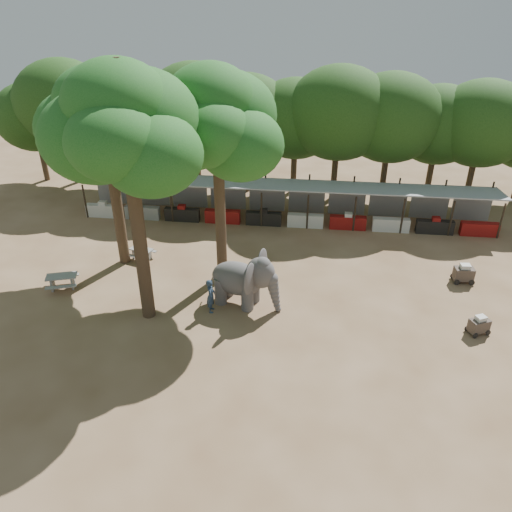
# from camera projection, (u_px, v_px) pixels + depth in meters

# --- Properties ---
(ground) EXTENTS (100.00, 100.00, 0.00)m
(ground) POSITION_uv_depth(u_px,v_px,m) (265.00, 350.00, 22.45)
(ground) COLOR brown
(ground) RESTS_ON ground
(vendor_stalls) EXTENTS (28.00, 2.99, 2.80)m
(vendor_stalls) POSITION_uv_depth(u_px,v_px,m) (286.00, 204.00, 33.85)
(vendor_stalls) COLOR gray
(vendor_stalls) RESTS_ON ground
(yard_tree_left) EXTENTS (7.10, 6.90, 11.02)m
(yard_tree_left) POSITION_uv_depth(u_px,v_px,m) (104.00, 121.00, 25.56)
(yard_tree_left) COLOR #332316
(yard_tree_left) RESTS_ON ground
(yard_tree_center) EXTENTS (7.10, 6.90, 12.04)m
(yard_tree_center) POSITION_uv_depth(u_px,v_px,m) (124.00, 129.00, 20.44)
(yard_tree_center) COLOR #332316
(yard_tree_center) RESTS_ON ground
(yard_tree_back) EXTENTS (7.10, 6.90, 11.36)m
(yard_tree_back) POSITION_uv_depth(u_px,v_px,m) (215.00, 123.00, 23.93)
(yard_tree_back) COLOR #332316
(yard_tree_back) RESTS_ON ground
(backdrop_trees) EXTENTS (46.46, 5.95, 8.33)m
(backdrop_trees) POSITION_uv_depth(u_px,v_px,m) (292.00, 121.00, 36.19)
(backdrop_trees) COLOR #332316
(backdrop_trees) RESTS_ON ground
(elephant) EXTENTS (3.90, 2.85, 2.90)m
(elephant) POSITION_uv_depth(u_px,v_px,m) (245.00, 279.00, 24.94)
(elephant) COLOR #454242
(elephant) RESTS_ON ground
(handler) EXTENTS (0.48, 0.68, 1.81)m
(handler) POSITION_uv_depth(u_px,v_px,m) (211.00, 296.00, 24.64)
(handler) COLOR #26384C
(handler) RESTS_ON ground
(picnic_table_near) EXTENTS (1.93, 1.82, 0.79)m
(picnic_table_near) POSITION_uv_depth(u_px,v_px,m) (62.00, 280.00, 26.65)
(picnic_table_near) COLOR gray
(picnic_table_near) RESTS_ON ground
(picnic_table_far) EXTENTS (1.66, 1.57, 0.67)m
(picnic_table_far) POSITION_uv_depth(u_px,v_px,m) (142.00, 252.00, 29.47)
(picnic_table_far) COLOR gray
(picnic_table_far) RESTS_ON ground
(cart_front) EXTENTS (1.17, 1.00, 0.97)m
(cart_front) POSITION_uv_depth(u_px,v_px,m) (479.00, 325.00, 23.29)
(cart_front) COLOR #3B2F28
(cart_front) RESTS_ON ground
(cart_back) EXTENTS (1.17, 0.82, 1.09)m
(cart_back) POSITION_uv_depth(u_px,v_px,m) (464.00, 273.00, 27.20)
(cart_back) COLOR #3B2F28
(cart_back) RESTS_ON ground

